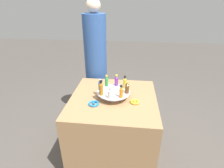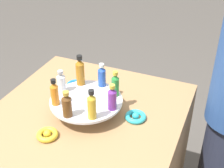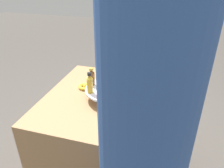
{
  "view_description": "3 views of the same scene",
  "coord_description": "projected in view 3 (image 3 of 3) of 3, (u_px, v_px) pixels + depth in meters",
  "views": [
    {
      "loc": [
        0.16,
        -1.52,
        1.69
      ],
      "look_at": [
        -0.02,
        0.04,
        0.91
      ],
      "focal_mm": 28.0,
      "sensor_mm": 36.0,
      "label": 1
    },
    {
      "loc": [
        1.02,
        0.55,
        1.66
      ],
      "look_at": [
        -0.05,
        0.11,
        0.93
      ],
      "focal_mm": 50.0,
      "sensor_mm": 36.0,
      "label": 2
    },
    {
      "loc": [
        -0.35,
        1.17,
        1.55
      ],
      "look_at": [
        -0.03,
        0.05,
        0.92
      ],
      "focal_mm": 35.0,
      "sensor_mm": 36.0,
      "label": 3
    }
  ],
  "objects": [
    {
      "name": "bottle_orange",
      "position": [
        103.0,
        72.0,
        1.49
      ],
      "size": [
        0.04,
        0.04,
        0.13
      ],
      "color": "orange",
      "rests_on": "display_stand"
    },
    {
      "name": "bottle_purple",
      "position": [
        101.0,
        91.0,
        1.27
      ],
      "size": [
        0.04,
        0.04,
        0.12
      ],
      "color": "#702D93",
      "rests_on": "display_stand"
    },
    {
      "name": "bottle_clear",
      "position": [
        119.0,
        73.0,
        1.49
      ],
      "size": [
        0.04,
        0.04,
        0.11
      ],
      "color": "silver",
      "rests_on": "display_stand"
    },
    {
      "name": "party_table",
      "position": [
        111.0,
        142.0,
        1.63
      ],
      "size": [
        0.87,
        0.87,
        0.78
      ],
      "color": "#9E754C",
      "rests_on": "ground_plane"
    },
    {
      "name": "bottle_amber",
      "position": [
        130.0,
        75.0,
        1.42
      ],
      "size": [
        0.04,
        0.04,
        0.15
      ],
      "color": "#AD6B19",
      "rests_on": "display_stand"
    },
    {
      "name": "ribbon_bow_gold",
      "position": [
        85.0,
        87.0,
        1.55
      ],
      "size": [
        0.09,
        0.09,
        0.03
      ],
      "color": "gold",
      "rests_on": "party_table"
    },
    {
      "name": "bottle_gold",
      "position": [
        90.0,
        84.0,
        1.33
      ],
      "size": [
        0.04,
        0.04,
        0.14
      ],
      "color": "gold",
      "rests_on": "display_stand"
    },
    {
      "name": "bottle_blue",
      "position": [
        131.0,
        85.0,
        1.33
      ],
      "size": [
        0.04,
        0.04,
        0.12
      ],
      "color": "#234CAD",
      "rests_on": "display_stand"
    },
    {
      "name": "display_stand",
      "position": [
        111.0,
        91.0,
        1.42
      ],
      "size": [
        0.33,
        0.33,
        0.07
      ],
      "color": "silver",
      "rests_on": "party_table"
    },
    {
      "name": "ribbon_bow_blue",
      "position": [
        140.0,
        90.0,
        1.52
      ],
      "size": [
        0.1,
        0.1,
        0.03
      ],
      "color": "blue",
      "rests_on": "party_table"
    },
    {
      "name": "bottle_brown",
      "position": [
        92.0,
        77.0,
        1.43
      ],
      "size": [
        0.04,
        0.04,
        0.12
      ],
      "color": "brown",
      "rests_on": "display_stand"
    },
    {
      "name": "bottle_green",
      "position": [
        119.0,
        91.0,
        1.27
      ],
      "size": [
        0.03,
        0.03,
        0.12
      ],
      "color": "#288438",
      "rests_on": "display_stand"
    },
    {
      "name": "ribbon_bow_teal",
      "position": [
        106.0,
        117.0,
        1.24
      ],
      "size": [
        0.1,
        0.1,
        0.03
      ],
      "color": "#2DB7CC",
      "rests_on": "party_table"
    }
  ]
}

